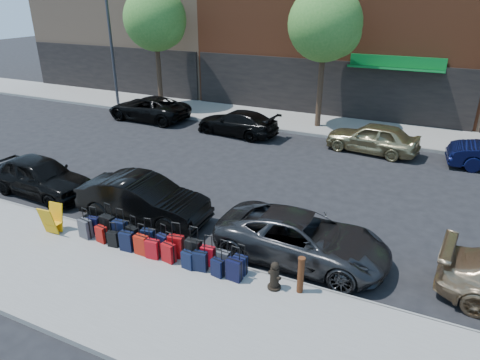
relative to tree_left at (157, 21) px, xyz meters
The scene contains 39 objects.
ground 14.72m from the tree_left, 43.94° to the right, with size 120.00×120.00×0.00m, color black.
sidewalk_near 19.54m from the tree_left, 58.36° to the right, with size 60.00×4.00×0.15m, color gray.
sidewalk_far 11.22m from the tree_left, ahead, with size 60.00×4.00×0.15m, color gray.
curb_near 17.92m from the tree_left, 54.81° to the right, with size 60.00×0.08×0.15m, color gray.
curb_far 11.31m from the tree_left, ahead, with size 60.00×0.08×0.15m, color gray.
tree_left is the anchor object (origin of this frame).
tree_center 10.50m from the tree_left, ahead, with size 3.80×3.80×7.27m.
streetlight 3.11m from the tree_left, 166.61° to the right, with size 2.59×0.18×8.00m.
suitcase_front_0 16.87m from the tree_left, 62.85° to the right, with size 0.40×0.26×0.89m.
suitcase_front_1 17.01m from the tree_left, 61.16° to the right, with size 0.47×0.30×1.07m.
suitcase_front_2 17.27m from the tree_left, 59.72° to the right, with size 0.43×0.25×1.02m.
suitcase_front_3 17.57m from the tree_left, 58.32° to the right, with size 0.42×0.28×0.93m.
suitcase_front_4 17.76m from the tree_left, 56.79° to the right, with size 0.41×0.26×0.92m.
suitcase_front_5 18.06m from the tree_left, 55.38° to the right, with size 0.39×0.26×0.87m.
suitcase_front_6 18.36m from the tree_left, 54.19° to the right, with size 0.47×0.30×1.06m.
suitcase_front_7 18.63m from the tree_left, 52.70° to the right, with size 0.44×0.25×1.04m.
suitcase_front_8 18.92m from the tree_left, 51.59° to the right, with size 0.39×0.24×0.89m.
suitcase_front_9 19.20m from the tree_left, 50.44° to the right, with size 0.36×0.20×0.87m.
suitcase_front_10 19.51m from the tree_left, 49.25° to the right, with size 0.36×0.21×0.86m.
suitcase_back_0 17.08m from the tree_left, 63.51° to the right, with size 0.43×0.29×0.96m.
suitcase_back_1 17.36m from the tree_left, 61.59° to the right, with size 0.37×0.25×0.83m.
suitcase_back_2 17.63m from the tree_left, 60.24° to the right, with size 0.34×0.23×0.77m.
suitcase_back_3 17.85m from the tree_left, 58.78° to the right, with size 0.41×0.26×0.94m.
suitcase_back_4 18.08m from the tree_left, 57.34° to the right, with size 0.40×0.24×0.94m.
suitcase_back_5 18.32m from the tree_left, 56.29° to the right, with size 0.40×0.26×0.90m.
suitcase_back_6 18.56m from the tree_left, 54.88° to the right, with size 0.41×0.27×0.90m.
suitcase_back_7 18.97m from the tree_left, 53.29° to the right, with size 0.36×0.23×0.81m.
suitcase_back_8 19.12m from the tree_left, 52.32° to the right, with size 0.40×0.27×0.89m.
suitcase_back_9 19.47m from the tree_left, 51.08° to the right, with size 0.36×0.25×0.80m.
suitcase_back_10 19.71m from the tree_left, 49.91° to the right, with size 0.42×0.26×0.96m.
fire_hydrant 20.29m from the tree_left, 47.33° to the right, with size 0.39×0.34×0.76m.
bollard 20.58m from the tree_left, 45.75° to the right, with size 0.18×0.18×0.99m.
display_rack 16.77m from the tree_left, 67.43° to the right, with size 0.54×0.59×0.90m.
car_near_0 13.99m from the tree_left, 75.27° to the right, with size 1.73×4.29×1.46m, color black.
car_near_1 15.75m from the tree_left, 57.72° to the right, with size 1.56×4.47×1.47m, color black.
car_near_2 19.14m from the tree_left, 43.33° to the right, with size 2.25×4.87×1.35m, color #2F2F32.
car_far_0 5.43m from the tree_left, 73.50° to the right, with size 2.30×5.00×1.39m, color black.
car_far_1 8.81m from the tree_left, 23.62° to the right, with size 1.83×4.50×1.31m, color black.
car_far_2 14.80m from the tree_left, 11.31° to the right, with size 1.70×4.23×1.44m, color #988A5D.
Camera 1 is at (6.45, -13.29, 6.98)m, focal length 32.00 mm.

